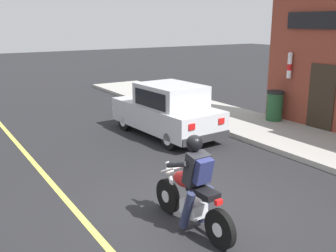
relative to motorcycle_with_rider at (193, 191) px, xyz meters
name	(u,v)px	position (x,y,z in m)	size (l,w,h in m)	color
ground_plane	(192,210)	(0.38, 0.53, -0.68)	(80.00, 80.00, 0.00)	black
sidewalk_curb	(267,130)	(5.38, 3.53, -0.61)	(2.60, 22.00, 0.14)	#9E9B93
lane_stripe	(46,177)	(-1.42, 3.53, -0.67)	(0.12, 19.80, 0.01)	#D1C64C
motorcycle_with_rider	(193,191)	(0.00, 0.00, 0.00)	(0.56, 2.02, 1.62)	black
car_hatchback	(167,111)	(2.58, 4.87, 0.09)	(1.84, 3.86, 1.57)	black
trash_bin	(275,105)	(6.29, 4.10, -0.04)	(0.56, 0.56, 0.98)	#23512D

